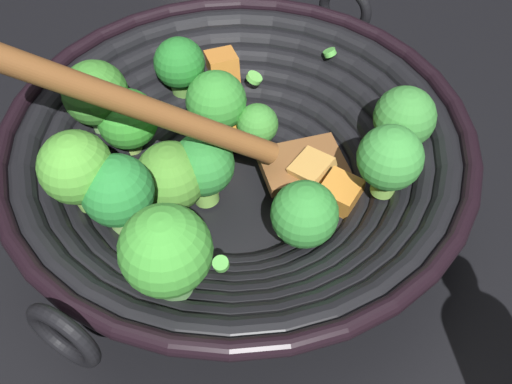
% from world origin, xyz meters
% --- Properties ---
extents(ground_plane, '(4.00, 4.00, 0.00)m').
position_xyz_m(ground_plane, '(0.00, 0.00, 0.00)').
color(ground_plane, black).
extents(wok, '(0.39, 0.37, 0.21)m').
position_xyz_m(wok, '(0.00, -0.00, 0.06)').
color(wok, black).
rests_on(wok, ground).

